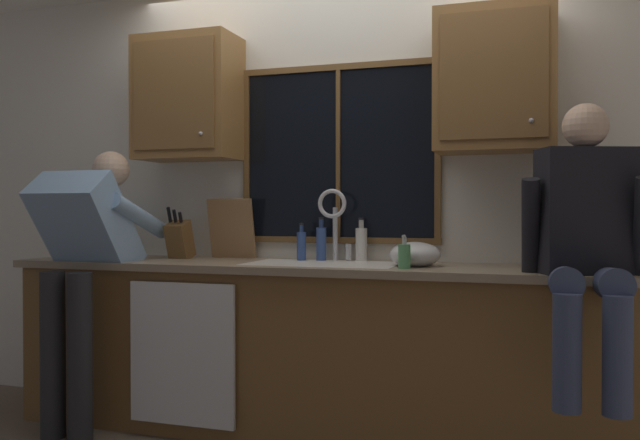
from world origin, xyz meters
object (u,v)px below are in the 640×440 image
mixing_bowl (415,255)px  soap_dispenser (404,256)px  person_sitting_on_counter (586,233)px  bottle_green_glass (301,245)px  bottle_tall_clear (321,243)px  person_standing (85,256)px  cutting_board (231,229)px  bottle_amber_small (361,243)px  knife_block (180,240)px

mixing_bowl → soap_dispenser: soap_dispenser is taller
person_sitting_on_counter → bottle_green_glass: 1.53m
soap_dispenser → bottle_tall_clear: 0.65m
person_standing → bottle_green_glass: person_standing is taller
person_standing → cutting_board: bearing=39.3°
soap_dispenser → bottle_green_glass: bottle_green_glass is taller
soap_dispenser → bottle_amber_small: size_ratio=0.69×
soap_dispenser → bottle_amber_small: (-0.32, 0.40, 0.04)m
knife_block → mixing_bowl: bearing=-4.0°
person_sitting_on_counter → knife_block: (-2.20, 0.37, -0.08)m
person_standing → bottle_green_glass: bearing=23.3°
person_standing → cutting_board: person_standing is taller
bottle_tall_clear → person_sitting_on_counter: bearing=-18.7°
mixing_bowl → bottle_green_glass: (-0.67, 0.16, 0.03)m
cutting_board → bottle_amber_small: (0.79, 0.02, -0.08)m
person_standing → person_sitting_on_counter: size_ratio=1.23×
bottle_amber_small → cutting_board: bearing=-178.8°
mixing_bowl → bottle_green_glass: bearing=166.7°
knife_block → mixing_bowl: size_ratio=1.24×
mixing_bowl → bottle_amber_small: 0.41m
cutting_board → mixing_bowl: bearing=-10.5°
person_standing → person_sitting_on_counter: 2.56m
person_standing → knife_block: 0.54m
bottle_tall_clear → cutting_board: bearing=177.6°
person_standing → bottle_amber_small: person_standing is taller
bottle_tall_clear → bottle_amber_small: bottle_tall_clear is taller
person_sitting_on_counter → bottle_amber_small: size_ratio=5.22×
soap_dispenser → bottle_tall_clear: bearing=146.6°
bottle_green_glass → bottle_tall_clear: bottle_tall_clear is taller
person_standing → knife_block: (0.35, 0.41, 0.07)m
mixing_bowl → soap_dispenser: size_ratio=1.56×
person_sitting_on_counter → bottle_green_glass: (-1.46, 0.43, -0.10)m
bottle_green_glass → cutting_board: bearing=173.7°
person_sitting_on_counter → mixing_bowl: 0.85m
person_standing → knife_block: bearing=49.4°
mixing_bowl → bottle_tall_clear: size_ratio=1.06×
person_sitting_on_counter → mixing_bowl: size_ratio=4.87×
mixing_bowl → bottle_tall_clear: bearing=161.8°
mixing_bowl → bottle_amber_small: bearing=146.5°
mixing_bowl → soap_dispenser: 0.17m
bottle_tall_clear → bottle_green_glass: bearing=-166.6°
person_standing → mixing_bowl: person_standing is taller
knife_block → bottle_tall_clear: bearing=5.7°
knife_block → cutting_board: 0.31m
person_sitting_on_counter → knife_block: bearing=170.4°
person_standing → bottle_green_glass: size_ratio=7.29×
person_standing → bottle_tall_clear: person_standing is taller
person_sitting_on_counter → knife_block: size_ratio=3.92×
person_standing → cutting_board: 0.83m
cutting_board → mixing_bowl: cutting_board is taller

